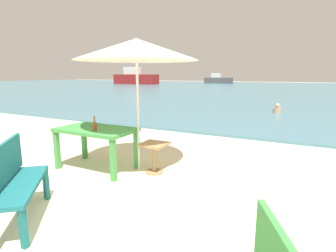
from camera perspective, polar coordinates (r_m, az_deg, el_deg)
ground_plane at (r=3.30m, az=-13.87°, el=-20.70°), size 120.00×120.00×0.00m
sea_water at (r=32.18m, az=23.79°, el=7.19°), size 120.00×50.00×0.08m
picnic_table_green at (r=4.98m, az=-15.14°, el=-1.68°), size 1.40×0.80×0.76m
beer_bottle_amber at (r=4.71m, az=-15.42°, el=0.10°), size 0.07×0.07×0.26m
patio_umbrella at (r=4.68m, az=-6.75°, el=15.91°), size 2.10×2.10×2.30m
side_table_wood at (r=4.68m, az=-3.00°, el=-5.90°), size 0.44×0.44×0.54m
bench_teal_center at (r=3.58m, az=-30.06°, el=-9.67°), size 1.05×1.15×0.95m
swimmer_person at (r=12.33m, az=22.33°, el=3.38°), size 0.34×0.34×0.41m
boat_barge at (r=48.05m, az=10.67°, el=9.72°), size 4.84×1.32×1.76m
boat_tanker at (r=44.34m, az=-7.00°, el=10.19°), size 7.54×2.06×2.74m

